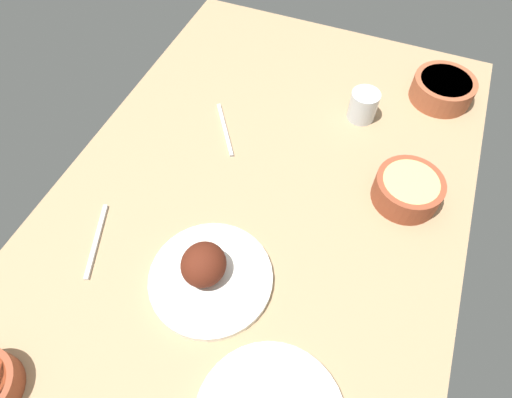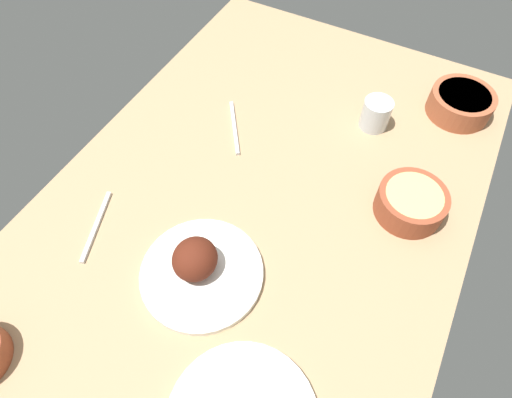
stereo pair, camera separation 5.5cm
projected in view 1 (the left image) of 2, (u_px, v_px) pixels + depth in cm
name	position (u px, v px, depth cm)	size (l,w,h in cm)	color
dining_table	(256.00, 209.00, 97.04)	(140.00, 90.00, 4.00)	tan
plate_center_main	(208.00, 273.00, 83.30)	(24.44, 24.44, 9.00)	white
bowl_pasta	(408.00, 189.00, 93.52)	(14.71, 14.71, 6.29)	brown
bowl_soup	(443.00, 89.00, 111.86)	(15.80, 15.80, 6.13)	#A35133
water_tumbler	(363.00, 105.00, 107.54)	(7.09, 7.09, 7.71)	silver
fork_loose	(225.00, 129.00, 107.65)	(17.89, 0.90, 0.80)	silver
spoon_loose	(97.00, 240.00, 89.74)	(17.51, 0.90, 0.80)	silver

